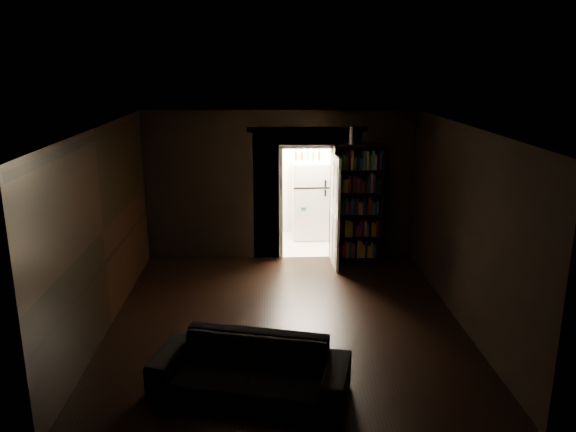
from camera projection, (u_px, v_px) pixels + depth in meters
ground at (286, 321)px, 8.16m from camera, size 5.50×5.50×0.00m
room_walls at (282, 192)px, 8.74m from camera, size 5.02×5.61×2.84m
kitchen_alcove at (303, 183)px, 11.58m from camera, size 2.20×1.80×2.60m
sofa at (250, 361)px, 6.25m from camera, size 2.35×1.45×0.84m
bookshelf at (357, 204)px, 10.38m from camera, size 0.95×0.51×2.20m
refrigerator at (310, 199)px, 11.85m from camera, size 0.89×0.84×1.65m
door at (335, 211)px, 10.15m from camera, size 0.07×0.85×2.05m
figurine at (351, 135)px, 10.07m from camera, size 0.13×0.13×0.32m
bottles at (308, 155)px, 11.61m from camera, size 0.65×0.16×0.26m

